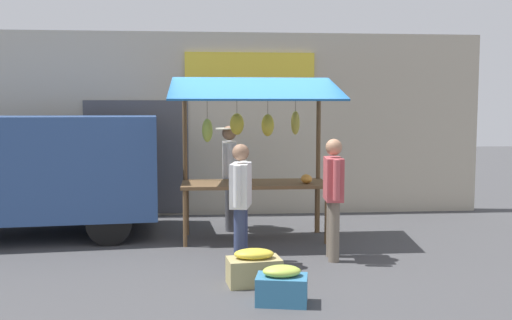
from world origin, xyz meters
TOP-DOWN VIEW (x-y plane):
  - ground_plane at (0.00, 0.00)m, footprint 40.00×40.00m
  - street_backdrop at (0.04, -2.20)m, footprint 9.00×0.30m
  - market_stall at (-0.01, -0.03)m, footprint 2.50×1.46m
  - vendor_with_sunhat at (0.35, -0.75)m, footprint 0.44×0.72m
  - shopper_in_striped_shirt at (0.30, 1.51)m, footprint 0.31×0.67m
  - shopper_with_ponytail at (-0.95, 1.24)m, footprint 0.26×0.69m
  - parked_van at (3.88, -0.48)m, footprint 4.55×2.25m
  - produce_crate_near at (-0.04, 2.92)m, footprint 0.58×0.44m
  - produce_crate_side at (0.19, 2.25)m, footprint 0.64×0.44m

SIDE VIEW (x-z plane):
  - ground_plane at x=0.00m, z-range 0.00..0.00m
  - produce_crate_near at x=-0.04m, z-range -0.02..0.38m
  - produce_crate_side at x=0.19m, z-range -0.02..0.40m
  - shopper_in_striped_shirt at x=0.30m, z-range 0.11..1.68m
  - shopper_with_ponytail at x=-0.95m, z-range 0.12..1.73m
  - vendor_with_sunhat at x=0.35m, z-range 0.17..1.88m
  - parked_van at x=3.88m, z-range 0.18..2.06m
  - market_stall at x=-0.01m, z-range 0.31..2.80m
  - street_backdrop at x=0.04m, z-range 0.00..3.40m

